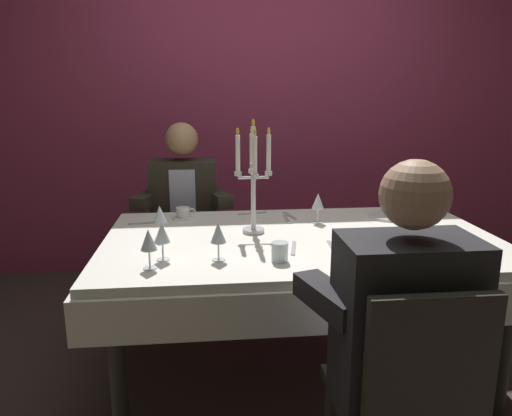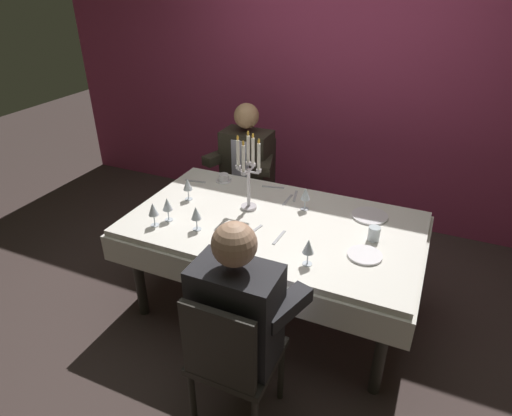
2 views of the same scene
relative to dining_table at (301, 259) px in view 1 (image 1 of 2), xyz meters
The scene contains 23 objects.
ground_plane 0.62m from the dining_table, ahead, with size 12.00×12.00×0.00m, color #3F322F.
back_wall 1.81m from the dining_table, 90.00° to the left, with size 6.00×0.12×2.70m, color #9C3358.
dining_table is the anchor object (origin of this frame).
candelabra 0.45m from the dining_table, 157.30° to the left, with size 0.19×0.19×0.56m.
dinner_plate_0 0.66m from the dining_table, 13.83° to the right, with size 0.20×0.20×0.01m, color white.
dinner_plate_1 0.66m from the dining_table, 29.01° to the left, with size 0.24×0.24×0.01m, color white.
wine_glass_0 0.36m from the dining_table, 60.34° to the left, with size 0.07×0.07×0.16m.
wine_glass_1 0.74m from the dining_table, 157.26° to the right, with size 0.07×0.07×0.16m.
wine_glass_2 0.56m from the dining_table, 144.30° to the right, with size 0.07×0.07×0.16m.
wine_glass_3 0.72m from the dining_table, behind, with size 0.07×0.07×0.16m.
wine_glass_4 0.56m from the dining_table, 46.13° to the right, with size 0.07×0.07×0.16m.
wine_glass_5 0.81m from the dining_table, 152.10° to the right, with size 0.07×0.07×0.16m.
water_tumbler_0 0.40m from the dining_table, 115.23° to the right, with size 0.07×0.07×0.08m, color silver.
water_tumbler_1 0.67m from the dining_table, ahead, with size 0.07×0.07×0.09m, color silver.
coffee_cup_0 0.73m from the dining_table, 144.91° to the left, with size 0.13×0.12×0.06m.
spoon_0 0.34m from the dining_table, 93.33° to the left, with size 0.17×0.02×0.01m, color #B7B7BC.
knife_1 0.23m from the dining_table, 111.50° to the right, with size 0.19×0.02×0.01m, color #B7B7BC.
spoon_2 0.86m from the dining_table, 158.26° to the left, with size 0.17×0.02×0.01m, color #B7B7BC.
fork_3 0.24m from the dining_table, 58.67° to the right, with size 0.17×0.02×0.01m, color #B7B7BC.
fork_4 0.52m from the dining_table, 112.45° to the left, with size 0.17×0.02×0.01m, color #B7B7BC.
spoon_5 0.41m from the dining_table, 88.33° to the left, with size 0.17×0.02×0.01m, color #B7B7BC.
seated_diner_0 1.08m from the dining_table, 124.37° to the left, with size 0.63×0.48×1.24m.
seated_diner_1 0.91m from the dining_table, 79.93° to the right, with size 0.63×0.48×1.24m.
Camera 1 is at (-0.45, -2.20, 1.43)m, focal length 33.53 mm.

